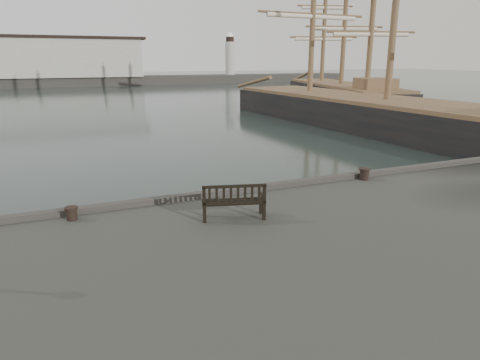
# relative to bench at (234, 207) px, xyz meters

# --- Properties ---
(ground) EXTENTS (400.00, 400.00, 0.00)m
(ground) POSITION_rel_bench_xyz_m (-0.19, 2.28, -1.88)
(ground) COLOR black
(ground) RESTS_ON ground
(breakwater) EXTENTS (140.00, 9.50, 12.20)m
(breakwater) POSITION_rel_bench_xyz_m (-4.74, 94.28, 2.42)
(breakwater) COLOR #383530
(breakwater) RESTS_ON ground
(bench) EXTENTS (1.83, 1.05, 1.00)m
(bench) POSITION_rel_bench_xyz_m (0.00, 0.00, 0.00)
(bench) COLOR black
(bench) RESTS_ON quay
(bollard_left) EXTENTS (0.46, 0.46, 0.37)m
(bollard_left) POSITION_rel_bench_xyz_m (-4.14, 1.65, -0.13)
(bollard_left) COLOR black
(bollard_left) RESTS_ON quay
(bollard_right) EXTENTS (0.53, 0.53, 0.43)m
(bollard_right) POSITION_rel_bench_xyz_m (5.91, 1.78, -0.10)
(bollard_right) COLOR black
(bollard_right) RESTS_ON quay
(tall_ship_main) EXTENTS (9.98, 39.51, 29.35)m
(tall_ship_main) POSITION_rel_bench_xyz_m (21.12, 17.88, -1.13)
(tall_ship_main) COLOR black
(tall_ship_main) RESTS_ON ground
(tall_ship_far) EXTENTS (13.86, 29.61, 24.87)m
(tall_ship_far) POSITION_rel_bench_xyz_m (30.15, 36.65, -1.06)
(tall_ship_far) COLOR black
(tall_ship_far) RESTS_ON ground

